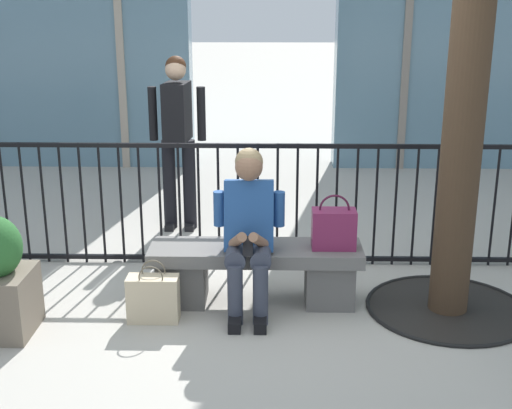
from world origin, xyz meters
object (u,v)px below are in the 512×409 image
(stone_bench, at_px, (256,269))
(handbag_on_bench, at_px, (334,228))
(bystander_at_railing, at_px, (178,130))
(shopping_bag, at_px, (153,298))
(seated_person_with_phone, at_px, (249,227))

(stone_bench, height_order, handbag_on_bench, handbag_on_bench)
(stone_bench, relative_size, bystander_at_railing, 0.94)
(shopping_bag, relative_size, bystander_at_railing, 0.26)
(seated_person_with_phone, distance_m, handbag_on_bench, 0.64)
(bystander_at_railing, bearing_deg, seated_person_with_phone, -68.11)
(stone_bench, relative_size, seated_person_with_phone, 1.32)
(seated_person_with_phone, xyz_separation_m, shopping_bag, (-0.68, -0.21, -0.48))
(stone_bench, distance_m, shopping_bag, 0.81)
(stone_bench, relative_size, shopping_bag, 3.59)
(stone_bench, distance_m, bystander_at_railing, 2.05)
(handbag_on_bench, xyz_separation_m, shopping_bag, (-1.31, -0.33, -0.43))
(stone_bench, bearing_deg, bystander_at_railing, 114.64)
(bystander_at_railing, bearing_deg, stone_bench, -65.36)
(seated_person_with_phone, relative_size, handbag_on_bench, 2.93)
(handbag_on_bench, xyz_separation_m, bystander_at_railing, (-1.38, 1.75, 0.40))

